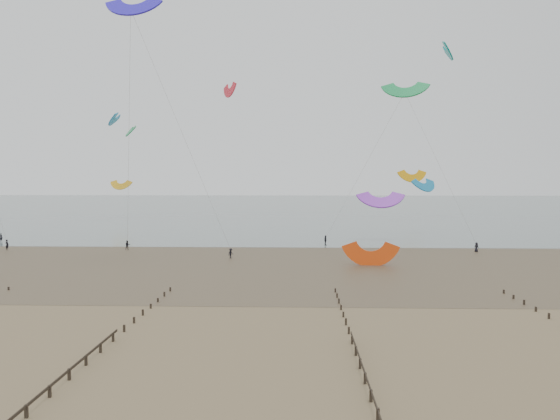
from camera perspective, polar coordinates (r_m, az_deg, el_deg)
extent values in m
plane|color=brown|center=(48.11, 1.93, -11.52)|extent=(500.00, 500.00, 0.00)
plane|color=#475654|center=(246.81, 1.93, 0.46)|extent=(500.00, 500.00, 0.00)
plane|color=#473A28|center=(82.43, 1.93, -5.27)|extent=(500.00, 500.00, 0.00)
ellipsoid|color=slate|center=(71.89, -12.67, -6.63)|extent=(23.60, 14.36, 0.01)
ellipsoid|color=slate|center=(86.24, 9.96, -4.94)|extent=(33.64, 18.32, 0.01)
ellipsoid|color=slate|center=(96.09, -22.75, -4.31)|extent=(26.95, 14.22, 0.01)
cube|color=black|center=(67.77, -26.50, -7.36)|extent=(0.16, 0.16, 0.45)
cube|color=black|center=(32.61, -24.98, -18.53)|extent=(0.16, 0.16, 0.80)
cube|color=black|center=(34.82, -22.94, -17.08)|extent=(0.16, 0.16, 0.77)
cube|color=black|center=(37.09, -21.16, -15.78)|extent=(0.16, 0.16, 0.74)
cube|color=black|center=(39.40, -19.61, -14.63)|extent=(0.16, 0.16, 0.71)
cube|color=black|center=(41.74, -18.25, -13.60)|extent=(0.16, 0.16, 0.68)
cube|color=black|center=(44.12, -17.04, -12.67)|extent=(0.16, 0.16, 0.65)
cube|color=black|center=(46.53, -15.97, -11.83)|extent=(0.16, 0.16, 0.62)
cube|color=black|center=(48.96, -15.01, -11.07)|extent=(0.16, 0.16, 0.59)
cube|color=black|center=(51.41, -14.14, -10.38)|extent=(0.16, 0.16, 0.57)
cube|color=black|center=(53.88, -13.35, -9.75)|extent=(0.16, 0.16, 0.54)
cube|color=black|center=(56.36, -12.64, -9.18)|extent=(0.16, 0.16, 0.51)
cube|color=black|center=(58.86, -11.99, -8.65)|extent=(0.16, 0.16, 0.48)
cube|color=black|center=(61.36, -11.39, -8.16)|extent=(0.16, 0.16, 0.45)
cube|color=black|center=(29.74, 10.19, -20.46)|extent=(0.16, 0.16, 0.80)
cube|color=black|center=(32.15, 9.48, -18.61)|extent=(0.16, 0.16, 0.77)
cube|color=black|center=(34.59, 8.88, -17.02)|extent=(0.16, 0.16, 0.74)
cube|color=black|center=(37.05, 8.37, -15.63)|extent=(0.16, 0.16, 0.71)
cube|color=black|center=(39.54, 7.93, -14.42)|extent=(0.16, 0.16, 0.68)
cube|color=black|center=(42.05, 7.54, -13.35)|extent=(0.16, 0.16, 0.65)
cube|color=black|center=(44.57, 7.21, -12.40)|extent=(0.16, 0.16, 0.62)
cube|color=black|center=(47.10, 6.91, -11.56)|extent=(0.16, 0.16, 0.59)
cube|color=black|center=(49.64, 6.64, -10.79)|extent=(0.16, 0.16, 0.57)
cube|color=black|center=(52.19, 6.40, -10.11)|extent=(0.16, 0.16, 0.54)
cube|color=black|center=(54.75, 6.18, -9.49)|extent=(0.16, 0.16, 0.51)
cube|color=black|center=(57.32, 5.98, -8.92)|extent=(0.16, 0.16, 0.48)
cube|color=black|center=(59.89, 5.80, -8.40)|extent=(0.16, 0.16, 0.45)
cube|color=black|center=(54.16, 26.29, -9.92)|extent=(0.16, 0.16, 0.57)
cube|color=black|center=(56.51, 25.17, -9.36)|extent=(0.16, 0.16, 0.54)
cube|color=black|center=(58.88, 24.15, -8.85)|extent=(0.16, 0.16, 0.51)
cube|color=black|center=(61.27, 23.21, -8.37)|extent=(0.16, 0.16, 0.48)
cube|color=black|center=(63.68, 22.34, -7.93)|extent=(0.16, 0.16, 0.45)
imported|color=black|center=(104.93, -26.63, -3.27)|extent=(0.79, 0.67, 1.85)
imported|color=black|center=(98.11, -15.65, -3.54)|extent=(0.97, 0.88, 1.62)
imported|color=black|center=(100.98, 4.77, -3.18)|extent=(0.78, 1.17, 1.84)
imported|color=black|center=(84.68, -5.17, -4.53)|extent=(1.06, 1.16, 1.56)
imported|color=black|center=(97.31, 19.84, -3.67)|extent=(0.91, 0.94, 1.63)
imported|color=black|center=(119.33, -27.13, -2.57)|extent=(0.64, 0.43, 1.69)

